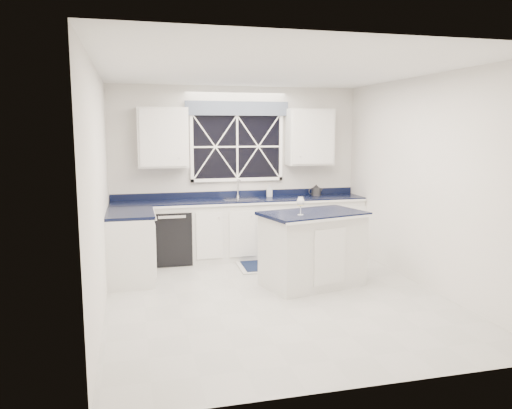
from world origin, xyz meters
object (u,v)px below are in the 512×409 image
object	(u,v)px
wine_glass	(301,203)
soap_bottle	(269,191)
island	(313,248)
dishwasher	(171,236)
kettle	(316,190)
faucet	(238,188)

from	to	relation	value
wine_glass	soap_bottle	size ratio (longest dim) A/B	1.17
island	wine_glass	bearing A→B (deg)	-157.68
dishwasher	kettle	distance (m)	2.48
dishwasher	faucet	world-z (taller)	faucet
wine_glass	island	bearing A→B (deg)	36.44
faucet	kettle	bearing A→B (deg)	-2.93
dishwasher	soap_bottle	size ratio (longest dim) A/B	4.23
wine_glass	kettle	bearing A→B (deg)	63.88
dishwasher	faucet	size ratio (longest dim) A/B	2.72
faucet	soap_bottle	bearing A→B (deg)	-1.13
wine_glass	soap_bottle	bearing A→B (deg)	85.78
faucet	kettle	distance (m)	1.31
dishwasher	soap_bottle	distance (m)	1.74
faucet	wine_glass	bearing A→B (deg)	-79.32
wine_glass	soap_bottle	xyz separation A→B (m)	(0.14, 1.96, -0.09)
dishwasher	kettle	size ratio (longest dim) A/B	3.19
faucet	island	world-z (taller)	faucet
soap_bottle	dishwasher	bearing A→B (deg)	-173.49
faucet	island	xyz separation A→B (m)	(0.60, -1.79, -0.61)
faucet	island	bearing A→B (deg)	-71.38
island	soap_bottle	world-z (taller)	soap_bottle
island	wine_glass	world-z (taller)	wine_glass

